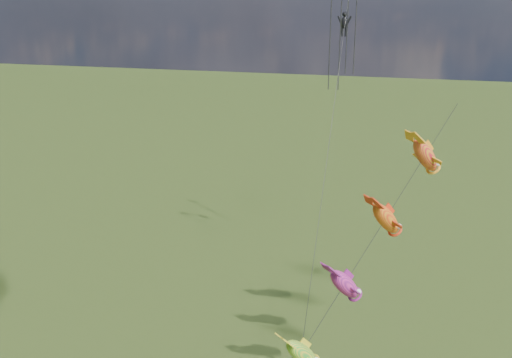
# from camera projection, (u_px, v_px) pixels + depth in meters

# --- Properties ---
(fish_windsock_rig) EXTENTS (9.95, 12.63, 16.94)m
(fish_windsock_rig) POSITION_uv_depth(u_px,v_px,m) (365.00, 252.00, 31.12)
(fish_windsock_rig) COLOR brown
(fish_windsock_rig) RESTS_ON ground
(parafoil_rig) EXTENTS (1.85, 17.56, 27.17)m
(parafoil_rig) POSITION_uv_depth(u_px,v_px,m) (344.00, 24.00, 41.42)
(parafoil_rig) COLOR brown
(parafoil_rig) RESTS_ON ground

